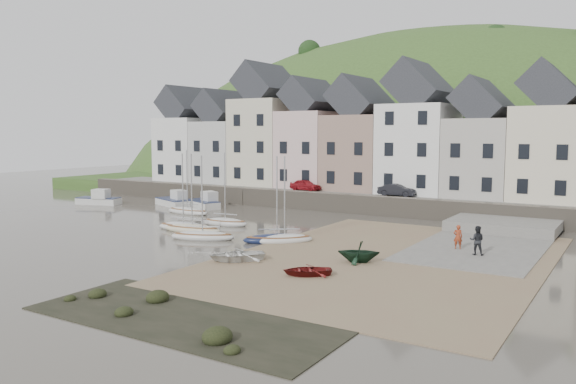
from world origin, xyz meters
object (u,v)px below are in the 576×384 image
Objects in this scene: person_dark at (477,240)px; car_left at (305,185)px; sailboat_0 at (188,211)px; rowboat_green at (359,252)px; car_right at (397,190)px; rowboat_red at (307,270)px; rowboat_white at (237,255)px; person_red at (458,237)px.

car_left is at bearing -46.94° from person_dark.
rowboat_green is at bearing -24.63° from sailboat_0.
car_right is (-5.92, 21.54, 1.49)m from rowboat_green.
rowboat_red is 0.76× the size of car_left.
person_dark is at bearing -118.13° from car_left.
rowboat_white is 0.96× the size of car_left.
rowboat_white is at bearing -83.88° from rowboat_green.
rowboat_green is 0.93× the size of rowboat_red.
rowboat_red is 26.40m from car_right.
sailboat_0 is 26.18m from rowboat_red.
rowboat_white is 1.83× the size of person_dark.
person_red is 1.99m from person_dark.
person_dark is (28.22, -4.89, 0.78)m from sailboat_0.
person_dark is (6.58, 9.85, 0.70)m from rowboat_red.
sailboat_0 is 3.45× the size of person_dark.
rowboat_green is at bearing 70.91° from rowboat_white.
sailboat_0 is at bearing -160.01° from rowboat_red.
person_dark reaches higher than rowboat_green.
car_left is at bearing -165.49° from rowboat_green.
person_dark is at bearing 110.50° from rowboat_red.
car_right reaches higher than person_red.
rowboat_white is 14.98m from person_dark.
sailboat_0 reaches higher than rowboat_red.
car_right is at bearing -78.36° from person_red.
rowboat_red is at bearing 33.49° from rowboat_white.
sailboat_0 reaches higher than person_red.
sailboat_0 reaches higher than rowboat_white.
sailboat_0 is 1.75× the size of car_right.
person_red is (10.43, 10.27, 0.51)m from rowboat_white.
person_dark reaches higher than rowboat_red.
car_left reaches higher than person_dark.
rowboat_green is 1.34× the size of person_dark.
rowboat_white is 14.65m from person_red.
rowboat_red is at bearing -34.25° from sailboat_0.
sailboat_0 is 1.81× the size of car_left.
rowboat_white is 1.27× the size of rowboat_red.
sailboat_0 is at bearing -136.94° from rowboat_green.
rowboat_green is 4.47m from rowboat_red.
person_dark is at bearing -9.83° from sailboat_0.
person_red is at bearing -117.87° from car_left.
person_dark is at bearing 117.97° from person_red.
rowboat_green reaches higher than rowboat_white.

